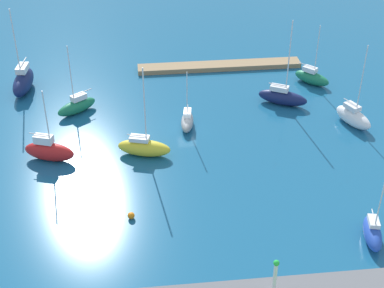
# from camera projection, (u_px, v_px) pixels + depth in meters

# --- Properties ---
(water) EXTENTS (160.00, 160.00, 0.00)m
(water) POSITION_uv_depth(u_px,v_px,m) (187.00, 127.00, 78.50)
(water) COLOR #19567F
(water) RESTS_ON ground
(pier_dock) EXTENTS (26.93, 2.87, 0.78)m
(pier_dock) POSITION_uv_depth(u_px,v_px,m) (219.00, 66.00, 93.95)
(pier_dock) COLOR #997A56
(pier_dock) RESTS_ON ground
(harbor_beacon) EXTENTS (0.56, 0.56, 3.73)m
(harbor_beacon) POSITION_uv_depth(u_px,v_px,m) (275.00, 273.00, 50.59)
(harbor_beacon) COLOR silver
(harbor_beacon) RESTS_ON breakwater
(sailboat_navy_mid_basin) EXTENTS (7.40, 5.26, 13.00)m
(sailboat_navy_mid_basin) POSITION_uv_depth(u_px,v_px,m) (282.00, 97.00, 83.18)
(sailboat_navy_mid_basin) COLOR #141E4C
(sailboat_navy_mid_basin) RESTS_ON water
(sailboat_green_lone_south) EXTENTS (6.03, 5.14, 10.38)m
(sailboat_green_lone_south) POSITION_uv_depth(u_px,v_px,m) (77.00, 106.00, 81.14)
(sailboat_green_lone_south) COLOR #19724C
(sailboat_green_lone_south) RESTS_ON water
(sailboat_gray_lone_north) EXTENTS (2.44, 5.46, 8.46)m
(sailboat_gray_lone_north) POSITION_uv_depth(u_px,v_px,m) (187.00, 121.00, 78.02)
(sailboat_gray_lone_north) COLOR gray
(sailboat_gray_lone_north) RESTS_ON water
(sailboat_white_west_end) EXTENTS (4.53, 6.63, 11.95)m
(sailboat_white_west_end) POSITION_uv_depth(u_px,v_px,m) (353.00, 117.00, 78.28)
(sailboat_white_west_end) COLOR white
(sailboat_white_west_end) RESTS_ON water
(sailboat_red_far_north) EXTENTS (6.77, 3.82, 9.82)m
(sailboat_red_far_north) POSITION_uv_depth(u_px,v_px,m) (49.00, 150.00, 70.95)
(sailboat_red_far_north) COLOR red
(sailboat_red_far_north) RESTS_ON water
(sailboat_blue_along_channel) EXTENTS (2.74, 5.49, 8.13)m
(sailboat_blue_along_channel) POSITION_uv_depth(u_px,v_px,m) (372.00, 232.00, 58.76)
(sailboat_blue_along_channel) COLOR #2347B2
(sailboat_blue_along_channel) RESTS_ON water
(sailboat_yellow_off_beacon) EXTENTS (7.15, 3.93, 12.27)m
(sailboat_yellow_off_beacon) POSITION_uv_depth(u_px,v_px,m) (144.00, 147.00, 71.99)
(sailboat_yellow_off_beacon) COLOR yellow
(sailboat_yellow_off_beacon) RESTS_ON water
(sailboat_navy_by_breakwater) EXTENTS (3.34, 8.13, 13.23)m
(sailboat_navy_by_breakwater) POSITION_uv_depth(u_px,v_px,m) (23.00, 81.00, 86.36)
(sailboat_navy_by_breakwater) COLOR #141E4C
(sailboat_navy_by_breakwater) RESTS_ON water
(sailboat_green_east_end) EXTENTS (5.51, 5.67, 9.67)m
(sailboat_green_east_end) POSITION_uv_depth(u_px,v_px,m) (312.00, 77.00, 88.85)
(sailboat_green_east_end) COLOR #19724C
(sailboat_green_east_end) RESTS_ON water
(mooring_buoy_orange) EXTENTS (0.78, 0.78, 0.78)m
(mooring_buoy_orange) POSITION_uv_depth(u_px,v_px,m) (131.00, 216.00, 62.06)
(mooring_buoy_orange) COLOR orange
(mooring_buoy_orange) RESTS_ON water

